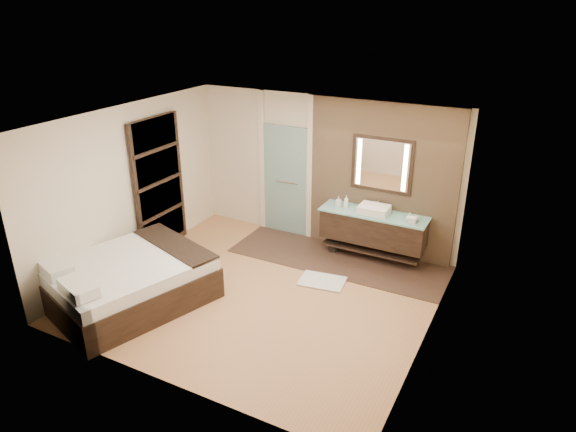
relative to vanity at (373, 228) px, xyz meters
The scene contains 15 objects.
floor 2.29m from the vanity, 119.83° to the right, with size 5.00×5.00×0.00m, color #AC7D48.
tile_strip 0.83m from the vanity, 147.54° to the right, with size 3.80×1.30×0.01m, color #3B2720.
stone_wall 0.82m from the vanity, 90.00° to the left, with size 2.60×0.08×2.70m, color #A5805E.
vanity is the anchor object (origin of this frame).
mirror_unit 1.10m from the vanity, 90.00° to the left, with size 1.06×0.04×0.96m.
frosted_door 1.95m from the vanity, behind, with size 1.10×0.12×2.70m.
shoji_partition 3.82m from the vanity, 159.50° to the right, with size 0.06×1.20×2.40m.
bed 4.10m from the vanity, 132.30° to the right, with size 2.34×2.62×0.84m.
bath_mat 1.36m from the vanity, 109.88° to the right, with size 0.72×0.50×0.02m, color silver.
waste_bin 0.83m from the vanity, behind, with size 0.18×0.18×0.23m, color black.
tissue_box 0.77m from the vanity, 10.41° to the right, with size 0.12×0.12×0.10m, color silver.
soap_bottle_a 0.65m from the vanity, behind, with size 0.08×0.08×0.21m, color white.
soap_bottle_b 0.75m from the vanity, behind, with size 0.08×0.09×0.19m, color #B2B2B2.
soap_bottle_c 0.73m from the vanity, ahead, with size 0.12×0.12×0.15m, color silver.
cup 0.79m from the vanity, ahead, with size 0.11×0.11×0.09m, color silver.
Camera 1 is at (3.52, -5.89, 4.24)m, focal length 32.00 mm.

